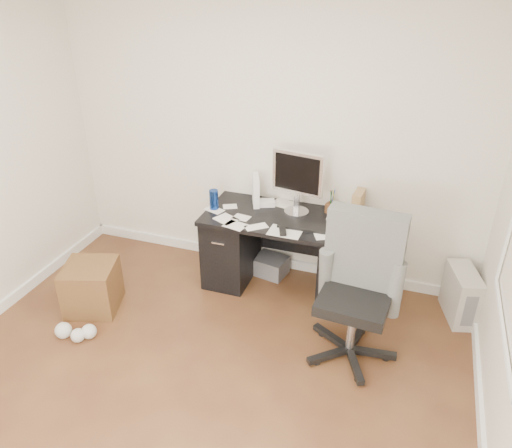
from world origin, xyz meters
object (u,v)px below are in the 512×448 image
(keyboard, at_px, (303,226))
(lcd_monitor, at_px, (298,183))
(desk, at_px, (287,251))
(pc_tower, at_px, (461,295))
(office_chair, at_px, (355,293))
(wicker_basket, at_px, (92,287))

(keyboard, bearing_deg, lcd_monitor, 114.43)
(desk, relative_size, lcd_monitor, 2.53)
(keyboard, height_order, pc_tower, keyboard)
(keyboard, relative_size, office_chair, 0.36)
(desk, bearing_deg, keyboard, -38.93)
(keyboard, xyz_separation_m, office_chair, (0.56, -0.58, -0.17))
(lcd_monitor, relative_size, wicker_basket, 1.37)
(lcd_monitor, distance_m, wicker_basket, 2.04)
(lcd_monitor, bearing_deg, wicker_basket, -139.34)
(keyboard, distance_m, wicker_basket, 1.94)
(pc_tower, relative_size, wicker_basket, 1.05)
(office_chair, bearing_deg, pc_tower, 48.25)
(office_chair, height_order, wicker_basket, office_chair)
(desk, xyz_separation_m, office_chair, (0.73, -0.71, 0.19))
(desk, height_order, pc_tower, desk)
(keyboard, distance_m, office_chair, 0.82)
(wicker_basket, bearing_deg, office_chair, 3.66)
(pc_tower, xyz_separation_m, wicker_basket, (-3.09, -0.93, -0.01))
(desk, distance_m, lcd_monitor, 0.66)
(wicker_basket, bearing_deg, lcd_monitor, 31.34)
(office_chair, distance_m, pc_tower, 1.19)
(keyboard, relative_size, wicker_basket, 0.97)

